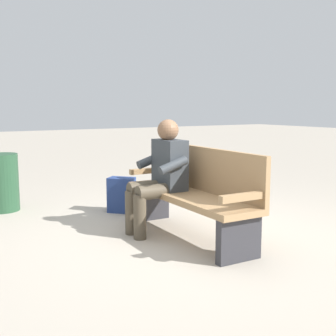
% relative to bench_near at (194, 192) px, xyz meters
% --- Properties ---
extents(ground_plane, '(40.00, 40.00, 0.00)m').
position_rel_bench_near_xyz_m(ground_plane, '(0.00, 0.07, -0.46)').
color(ground_plane, '#A89E8E').
extents(bench_near, '(1.82, 0.54, 0.90)m').
position_rel_bench_near_xyz_m(bench_near, '(0.00, 0.00, 0.00)').
color(bench_near, '#9E7A51').
rests_on(bench_near, ground).
extents(person_seated, '(0.58, 0.58, 1.18)m').
position_rel_bench_near_xyz_m(person_seated, '(0.29, 0.22, 0.17)').
color(person_seated, '#33383D').
rests_on(person_seated, ground).
extents(backpack, '(0.37, 0.36, 0.43)m').
position_rel_bench_near_xyz_m(backpack, '(1.32, 0.17, -0.25)').
color(backpack, navy).
rests_on(backpack, ground).
extents(trash_bin, '(0.42, 0.42, 0.72)m').
position_rel_bench_near_xyz_m(trash_bin, '(2.18, 1.42, -0.10)').
color(trash_bin, '#23472D').
rests_on(trash_bin, ground).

